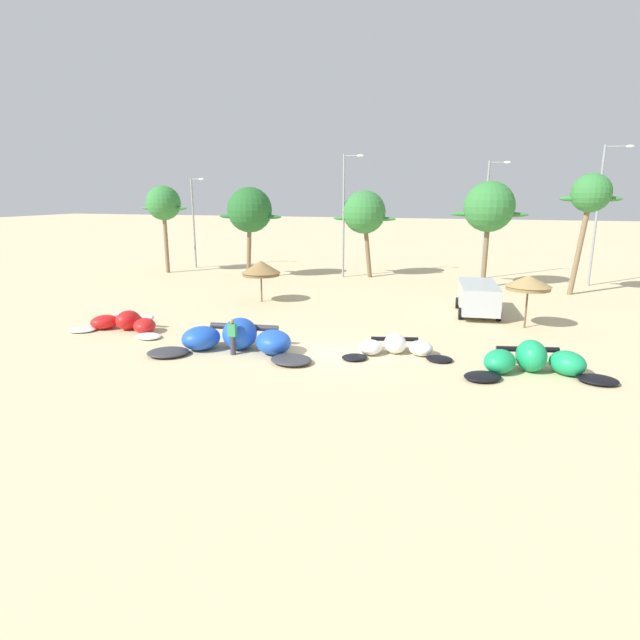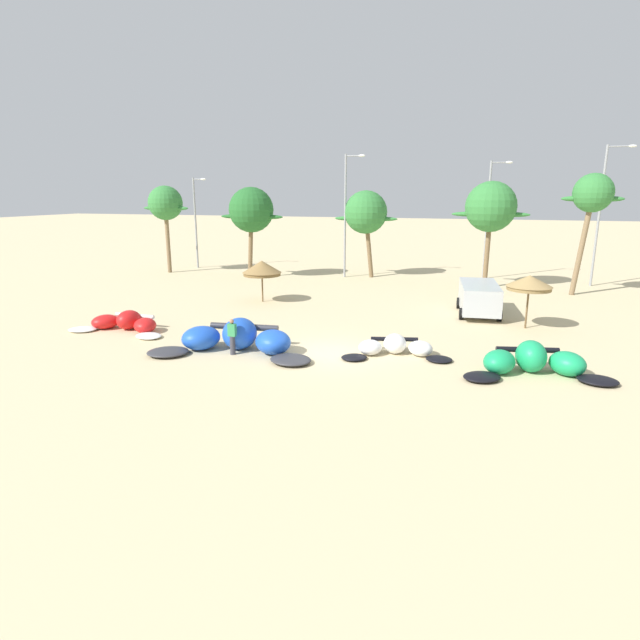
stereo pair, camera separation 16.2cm
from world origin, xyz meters
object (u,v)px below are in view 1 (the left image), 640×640
at_px(kite_left, 237,340).
at_px(kite_left_of_center, 396,347).
at_px(palm_leftmost, 163,204).
at_px(palm_left, 250,210).
at_px(palm_left_of_gap, 364,213).
at_px(lamppost_east, 600,210).
at_px(palm_center_left, 489,207).
at_px(lamppost_west_center, 345,211).
at_px(kite_center, 533,362).
at_px(lamppost_west, 194,218).
at_px(parked_van, 478,296).
at_px(beach_umbrella_middle, 529,282).
at_px(kite_far_left, 124,324).
at_px(palm_center_right, 591,195).
at_px(beach_umbrella_near_van, 261,268).
at_px(person_near_kites, 233,337).
at_px(lamppost_east_center, 487,214).

bearing_deg(kite_left, kite_left_of_center, 12.84).
distance_m(palm_leftmost, palm_left, 8.63).
height_order(palm_left_of_gap, lamppost_east, lamppost_east).
bearing_deg(palm_center_left, lamppost_west_center, 171.22).
bearing_deg(lamppost_east, kite_center, -104.76).
height_order(kite_left, kite_center, kite_left).
relative_size(palm_leftmost, palm_center_left, 0.97).
bearing_deg(lamppost_west_center, palm_center_left, -8.78).
relative_size(kite_center, palm_left, 0.79).
distance_m(kite_left, lamppost_west, 28.73).
xyz_separation_m(palm_center_left, lamppost_west, (-26.46, 3.08, -1.29)).
relative_size(kite_left_of_center, parked_van, 0.97).
distance_m(kite_left, beach_umbrella_middle, 15.48).
xyz_separation_m(kite_far_left, palm_left_of_gap, (8.06, 21.40, 5.03)).
distance_m(kite_left, palm_center_right, 26.76).
relative_size(beach_umbrella_middle, palm_center_right, 0.34).
bearing_deg(parked_van, beach_umbrella_near_van, -178.02).
xyz_separation_m(kite_left_of_center, person_near_kites, (-6.95, -2.09, 0.48)).
relative_size(lamppost_west_center, lamppost_east_center, 1.06).
xyz_separation_m(beach_umbrella_near_van, lamppost_west_center, (2.65, 11.74, 3.35)).
relative_size(person_near_kites, palm_center_right, 0.19).
bearing_deg(lamppost_west_center, palm_leftmost, -172.23).
height_order(beach_umbrella_middle, parked_van, beach_umbrella_middle).
distance_m(palm_left, lamppost_east_center, 19.56).
xyz_separation_m(palm_leftmost, lamppost_east_center, (27.35, 4.84, -0.76)).
relative_size(palm_left, lamppost_west_center, 0.74).
bearing_deg(parked_van, palm_center_right, 50.62).
bearing_deg(lamppost_west_center, palm_center_right, -9.17).
height_order(palm_leftmost, palm_center_left, palm_center_left).
bearing_deg(beach_umbrella_near_van, palm_left, 118.06).
bearing_deg(lamppost_west_center, palm_left_of_gap, 23.21).
bearing_deg(palm_left, lamppost_west, 151.32).
bearing_deg(lamppost_east, palm_left, -170.78).
bearing_deg(parked_van, person_near_kites, -131.69).
xyz_separation_m(beach_umbrella_middle, lamppost_east, (5.86, 15.45, 3.35)).
bearing_deg(palm_leftmost, beach_umbrella_near_van, -35.67).
distance_m(beach_umbrella_near_van, palm_center_right, 22.88).
distance_m(kite_center, lamppost_west_center, 25.93).
bearing_deg(kite_center, lamppost_west_center, 121.67).
xyz_separation_m(palm_center_left, lamppost_west_center, (-11.44, 1.77, -0.40)).
distance_m(palm_leftmost, lamppost_west_center, 16.12).
distance_m(palm_center_left, lamppost_east, 8.63).
height_order(palm_left, palm_left_of_gap, palm_left).
xyz_separation_m(lamppost_east_center, lamppost_east, (8.05, -1.18, 0.50)).
bearing_deg(palm_leftmost, lamppost_west_center, 7.77).
bearing_deg(kite_far_left, palm_center_left, 46.55).
bearing_deg(beach_umbrella_near_van, lamppost_east_center, 45.73).
bearing_deg(palm_center_left, palm_left, -176.64).
distance_m(kite_center, lamppost_east, 24.49).
bearing_deg(palm_center_right, palm_left, 179.94).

